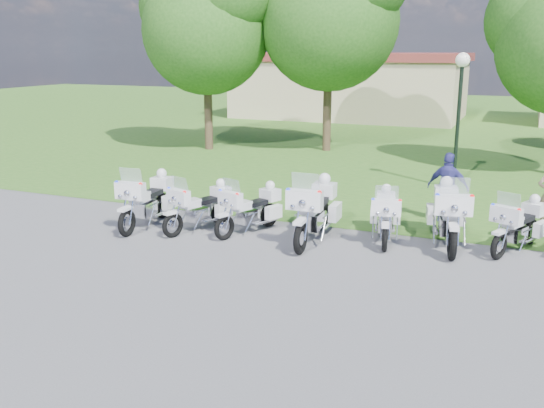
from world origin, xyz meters
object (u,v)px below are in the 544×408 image
at_px(motorcycle_3, 315,209).
at_px(motorcycle_5, 448,214).
at_px(motorcycle_0, 148,199).
at_px(bystander_c, 448,188).
at_px(motorcycle_1, 201,206).
at_px(motorcycle_2, 251,208).
at_px(motorcycle_4, 385,214).
at_px(lamp_post, 461,87).
at_px(motorcycle_6, 519,224).

xyz_separation_m(motorcycle_3, motorcycle_5, (2.91, 0.84, -0.01)).
relative_size(motorcycle_0, motorcycle_3, 0.92).
xyz_separation_m(motorcycle_5, bystander_c, (-0.26, 1.92, 0.17)).
distance_m(motorcycle_1, motorcycle_2, 1.26).
bearing_deg(motorcycle_5, motorcycle_0, -2.10).
relative_size(motorcycle_1, motorcycle_4, 0.97).
height_order(motorcycle_1, lamp_post, lamp_post).
distance_m(motorcycle_1, motorcycle_4, 4.48).
height_order(motorcycle_5, lamp_post, lamp_post).
xyz_separation_m(motorcycle_3, motorcycle_4, (1.51, 0.67, -0.13)).
bearing_deg(lamp_post, motorcycle_5, -84.77).
xyz_separation_m(motorcycle_3, lamp_post, (2.36, 6.84, 2.46)).
distance_m(motorcycle_4, lamp_post, 6.74).
bearing_deg(motorcycle_6, motorcycle_5, 30.86).
xyz_separation_m(motorcycle_1, motorcycle_6, (7.27, 1.31, -0.00)).
xyz_separation_m(motorcycle_1, motorcycle_4, (4.37, 0.96, 0.00)).
xyz_separation_m(motorcycle_6, bystander_c, (-1.77, 1.74, 0.30)).
bearing_deg(motorcycle_2, motorcycle_4, -147.38).
bearing_deg(motorcycle_5, motorcycle_4, -5.62).
height_order(motorcycle_5, bystander_c, bystander_c).
bearing_deg(motorcycle_4, motorcycle_3, 11.54).
xyz_separation_m(motorcycle_2, bystander_c, (4.27, 2.76, 0.30)).
height_order(motorcycle_3, bystander_c, bystander_c).
bearing_deg(motorcycle_5, motorcycle_6, 174.42).
bearing_deg(lamp_post, motorcycle_6, -70.53).
bearing_deg(motorcycle_6, motorcycle_0, 33.74).
relative_size(motorcycle_2, motorcycle_4, 0.96).
xyz_separation_m(motorcycle_1, motorcycle_2, (1.23, 0.29, -0.00)).
distance_m(motorcycle_5, bystander_c, 1.95).
distance_m(motorcycle_1, motorcycle_3, 2.88).
xyz_separation_m(motorcycle_2, motorcycle_3, (1.63, -0.00, 0.14)).
bearing_deg(motorcycle_2, bystander_c, -126.58).
relative_size(motorcycle_0, lamp_post, 0.57).
bearing_deg(motorcycle_3, motorcycle_5, -166.56).
bearing_deg(motorcycle_2, motorcycle_3, -159.48).
relative_size(motorcycle_4, bystander_c, 1.18).
distance_m(motorcycle_2, motorcycle_3, 1.63).
xyz_separation_m(motorcycle_2, motorcycle_5, (4.53, 0.84, 0.13)).
relative_size(motorcycle_0, motorcycle_4, 1.13).
bearing_deg(motorcycle_3, motorcycle_4, -158.72).
bearing_deg(motorcycle_3, bystander_c, -136.44).
height_order(motorcycle_2, motorcycle_5, motorcycle_5).
distance_m(motorcycle_3, bystander_c, 3.83).
bearing_deg(lamp_post, motorcycle_1, -126.20).
bearing_deg(bystander_c, motorcycle_0, 33.96).
distance_m(motorcycle_2, motorcycle_4, 3.21).
bearing_deg(motorcycle_1, motorcycle_0, 27.16).
bearing_deg(motorcycle_1, motorcycle_4, -148.06).
relative_size(motorcycle_4, lamp_post, 0.50).
relative_size(motorcycle_5, bystander_c, 1.42).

